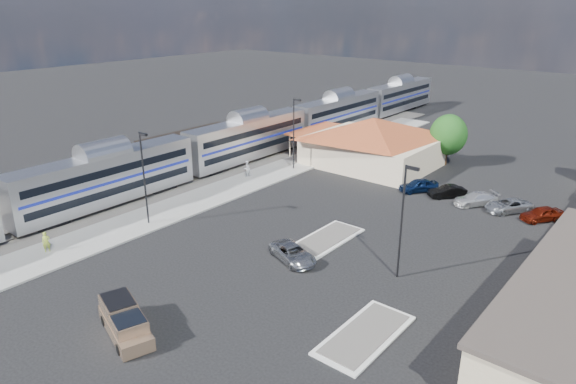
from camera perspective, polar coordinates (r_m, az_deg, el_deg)
The scene contains 21 objects.
ground at distance 46.68m, azimuth -1.12°, elevation -4.78°, with size 280.00×280.00×0.00m, color black.
railbed at distance 65.95m, azimuth -10.59°, elevation 2.55°, with size 16.00×100.00×0.12m, color #4C4944.
platform at distance 58.31m, azimuth -6.31°, elevation 0.44°, with size 5.50×92.00×0.18m, color gray.
passenger_train at distance 67.87m, azimuth -4.38°, elevation 5.81°, with size 3.00×104.00×5.55m.
freight_cars at distance 68.80m, azimuth -11.14°, elevation 4.87°, with size 2.80×46.00×4.00m.
station_depot at distance 66.75m, azimuth 9.31°, elevation 5.59°, with size 18.35×12.24×6.20m.
traffic_island_south at distance 45.87m, azimuth 4.33°, elevation -5.17°, with size 3.30×7.50×0.21m.
traffic_island_north at distance 33.94m, azimuth 8.55°, elevation -15.41°, with size 3.30×7.50×0.21m.
lamp_plat_s at distance 48.63m, azimuth -15.71°, elevation 2.24°, with size 1.08×0.25×9.00m.
lamp_plat_n at distance 63.24m, azimuth 0.70°, elevation 7.10°, with size 1.08×0.25×9.00m.
lamp_lot at distance 38.45m, azimuth 12.71°, elevation -2.29°, with size 1.08×0.25×9.00m.
tree_depot at distance 68.63m, azimuth 17.39°, elevation 6.10°, with size 4.71×4.71×6.63m.
pickup_truck at distance 34.82m, azimuth -17.65°, elevation -13.64°, with size 5.84×3.58×1.90m.
suv at distance 41.92m, azimuth 0.54°, elevation -6.83°, with size 2.22×4.81×1.34m, color #9B9DA2.
person_a at distance 47.41m, azimuth -25.28°, elevation -5.04°, with size 0.64×0.42×1.76m, color #A2BA3A.
person_b at distance 61.68m, azimuth -4.59°, elevation 2.63°, with size 0.93×0.72×1.91m, color white.
parked_car_a at distance 58.70m, azimuth 14.32°, elevation 0.72°, with size 1.75×4.35×1.48m, color #0D1F44.
parked_car_b at distance 57.83m, azimuth 17.28°, elevation 0.04°, with size 1.40×4.02×1.32m, color black.
parked_car_c at distance 56.56m, azimuth 20.14°, elevation -0.74°, with size 1.90×4.67×1.36m, color silver.
parked_car_d at distance 56.00m, azimuth 23.29°, elevation -1.40°, with size 2.19×4.75×1.32m, color #999CA1.
parked_car_e at distance 55.05m, azimuth 26.36°, elevation -2.20°, with size 1.66×4.12×1.40m, color maroon.
Camera 1 is at (27.46, -32.15, 19.79)m, focal length 32.00 mm.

